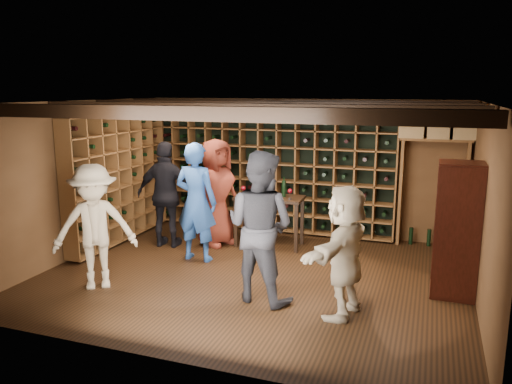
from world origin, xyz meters
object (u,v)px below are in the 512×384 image
(man_grey_suit, at_px, (260,227))
(guest_beige, at_px, (345,251))
(guest_woman_black, at_px, (167,195))
(tasting_table, at_px, (269,202))
(man_blue_shirt, at_px, (196,202))
(guest_khaki, at_px, (95,227))
(guest_red_floral, at_px, (217,192))
(display_cabinet, at_px, (456,233))

(man_grey_suit, bearing_deg, guest_beige, -172.63)
(guest_woman_black, bearing_deg, tasting_table, -165.72)
(man_blue_shirt, relative_size, guest_khaki, 1.10)
(guest_red_floral, distance_m, guest_woman_black, 0.85)
(man_blue_shirt, bearing_deg, guest_woman_black, -28.81)
(display_cabinet, height_order, guest_red_floral, guest_red_floral)
(guest_red_floral, bearing_deg, man_blue_shirt, -154.20)
(display_cabinet, height_order, tasting_table, display_cabinet)
(man_grey_suit, xyz_separation_m, guest_woman_black, (-2.22, 1.57, -0.06))
(man_grey_suit, relative_size, tasting_table, 1.64)
(guest_beige, bearing_deg, guest_khaki, -72.59)
(man_blue_shirt, relative_size, guest_red_floral, 1.02)
(guest_red_floral, xyz_separation_m, guest_woman_black, (-0.75, -0.40, -0.02))
(man_grey_suit, distance_m, guest_red_floral, 2.45)
(man_grey_suit, height_order, guest_woman_black, man_grey_suit)
(man_blue_shirt, relative_size, guest_beige, 1.18)
(display_cabinet, relative_size, guest_khaki, 1.02)
(display_cabinet, relative_size, guest_red_floral, 0.95)
(guest_red_floral, distance_m, guest_khaki, 2.46)
(display_cabinet, xyz_separation_m, man_grey_suit, (-2.35, -0.96, 0.11))
(guest_beige, bearing_deg, display_cabinet, 142.99)
(guest_woman_black, height_order, guest_khaki, guest_woman_black)
(display_cabinet, relative_size, man_blue_shirt, 0.93)
(display_cabinet, bearing_deg, guest_woman_black, 172.43)
(guest_khaki, xyz_separation_m, tasting_table, (1.64, 2.56, -0.09))
(guest_woman_black, height_order, tasting_table, guest_woman_black)
(man_grey_suit, bearing_deg, guest_khaki, 22.30)
(guest_khaki, bearing_deg, guest_beige, -31.09)
(display_cabinet, height_order, guest_woman_black, guest_woman_black)
(guest_khaki, height_order, guest_beige, guest_khaki)
(guest_red_floral, xyz_separation_m, tasting_table, (0.88, 0.23, -0.16))
(guest_khaki, bearing_deg, man_blue_shirt, 26.18)
(guest_red_floral, bearing_deg, guest_beige, -104.94)
(man_blue_shirt, bearing_deg, display_cabinet, 179.37)
(guest_red_floral, height_order, tasting_table, guest_red_floral)
(guest_khaki, relative_size, guest_beige, 1.07)
(guest_beige, distance_m, tasting_table, 2.85)
(guest_woman_black, xyz_separation_m, guest_khaki, (-0.01, -1.94, -0.05))
(man_blue_shirt, relative_size, man_grey_suit, 0.97)
(guest_red_floral, height_order, guest_woman_black, guest_red_floral)
(guest_red_floral, relative_size, guest_beige, 1.16)
(man_blue_shirt, height_order, guest_khaki, man_blue_shirt)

